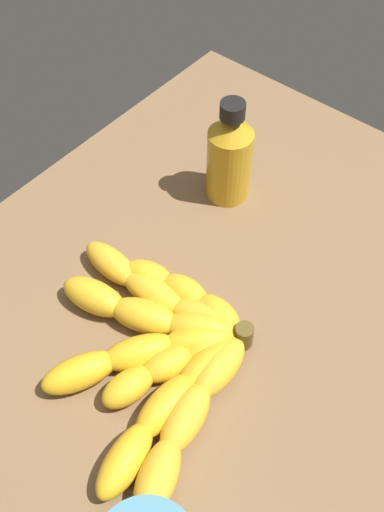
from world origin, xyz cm
name	(u,v)px	position (x,y,z in cm)	size (l,w,h in cm)	color
ground_plane	(208,314)	(0.00, 0.00, -2.21)	(78.15, 61.28, 4.43)	brown
banana_bunch	(163,349)	(8.36, 0.55, 1.75)	(24.36, 27.67, 3.70)	gold
honey_bottle	(230,155)	(-15.26, -9.05, 6.55)	(5.66, 5.66, 14.47)	gold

